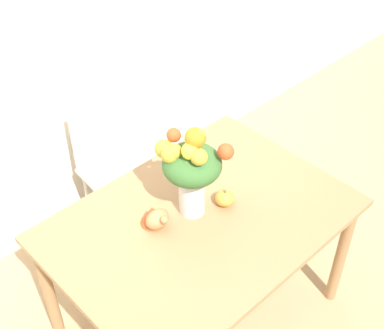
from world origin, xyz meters
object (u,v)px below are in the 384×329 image
at_px(pumpkin, 225,198).
at_px(dining_chair_near_window, 117,167).
at_px(flower_vase, 191,168).
at_px(turkey_figurine, 155,217).

distance_m(pumpkin, dining_chair_near_window, 0.92).
bearing_deg(dining_chair_near_window, pumpkin, -84.27).
height_order(flower_vase, turkey_figurine, flower_vase).
bearing_deg(pumpkin, dining_chair_near_window, 91.06).
height_order(pumpkin, turkey_figurine, turkey_figurine).
bearing_deg(pumpkin, flower_vase, 152.67).
xyz_separation_m(pumpkin, turkey_figurine, (-0.33, 0.13, 0.01)).
bearing_deg(flower_vase, pumpkin, -27.33).
bearing_deg(dining_chair_near_window, turkey_figurine, -108.32).
xyz_separation_m(flower_vase, dining_chair_near_window, (0.13, 0.78, -0.56)).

